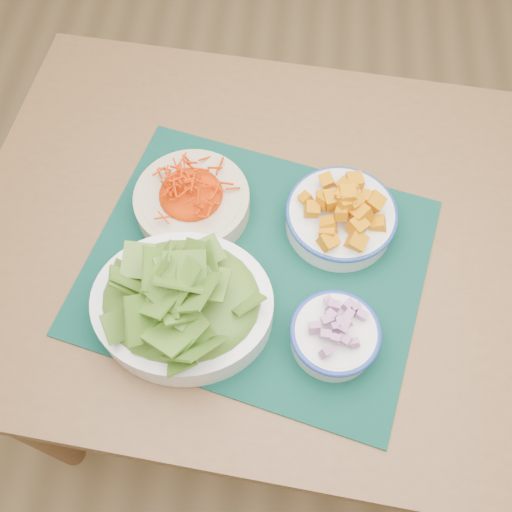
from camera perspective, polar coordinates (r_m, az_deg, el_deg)
The scene contains 7 objects.
ground at distance 1.61m, azimuth 0.55°, elevation -17.39°, with size 4.00×4.00×0.00m, color #A68150.
table at distance 1.05m, azimuth 5.28°, elevation -0.89°, with size 1.24×0.89×0.75m.
placemat at distance 0.93m, azimuth 0.00°, elevation -0.91°, with size 0.53×0.44×0.00m, color black.
carrot_bowl at distance 0.96m, azimuth -6.46°, elevation 5.81°, with size 0.22×0.22×0.08m.
squash_bowl at distance 0.94m, azimuth 8.59°, elevation 4.42°, with size 0.19×0.19×0.09m.
lettuce_bowl at distance 0.85m, azimuth -7.49°, elevation -4.22°, with size 0.27×0.23×0.13m.
onion_bowl at distance 0.86m, azimuth 7.93°, elevation -7.68°, with size 0.16×0.16×0.07m.
Camera 1 is at (0.01, -0.29, 1.59)m, focal length 40.00 mm.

